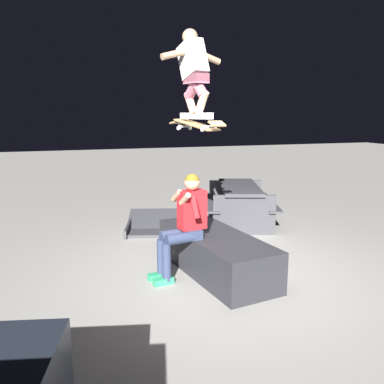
# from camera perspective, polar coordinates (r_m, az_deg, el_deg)

# --- Properties ---
(ground_plane) EXTENTS (40.00, 40.00, 0.00)m
(ground_plane) POSITION_cam_1_polar(r_m,az_deg,el_deg) (5.42, 5.08, -11.75)
(ground_plane) COLOR gray
(ledge_box_main) EXTENTS (2.13, 1.08, 0.53)m
(ledge_box_main) POSITION_cam_1_polar(r_m,az_deg,el_deg) (5.41, 3.36, -8.75)
(ledge_box_main) COLOR #28282D
(ledge_box_main) RESTS_ON ground
(person_sitting_on_ledge) EXTENTS (0.60, 0.78, 1.36)m
(person_sitting_on_ledge) POSITION_cam_1_polar(r_m,az_deg,el_deg) (5.09, -1.10, -4.11)
(person_sitting_on_ledge) COLOR #2D3856
(person_sitting_on_ledge) RESTS_ON ground
(skateboard) EXTENTS (1.04, 0.46, 0.15)m
(skateboard) POSITION_cam_1_polar(r_m,az_deg,el_deg) (5.18, 0.58, 9.63)
(skateboard) COLOR #AD8451
(skater_airborne) EXTENTS (0.64, 0.88, 1.12)m
(skater_airborne) POSITION_cam_1_polar(r_m,az_deg,el_deg) (5.25, 0.24, 17.16)
(skater_airborne) COLOR white
(kicker_ramp) EXTENTS (1.39, 1.26, 0.34)m
(kicker_ramp) POSITION_cam_1_polar(r_m,az_deg,el_deg) (7.45, -5.52, -4.88)
(kicker_ramp) COLOR #38383D
(kicker_ramp) RESTS_ON ground
(picnic_table_back) EXTENTS (2.03, 1.81, 0.75)m
(picnic_table_back) POSITION_cam_1_polar(r_m,az_deg,el_deg) (7.76, 6.82, -0.89)
(picnic_table_back) COLOR #38383D
(picnic_table_back) RESTS_ON ground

